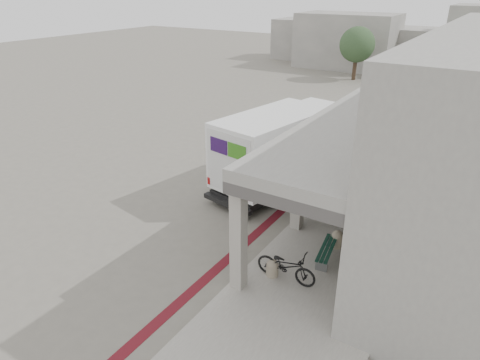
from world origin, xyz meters
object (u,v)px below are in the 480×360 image
Objects in this scene: fedex_truck at (286,145)px; bicycle_black at (286,266)px; utility_cabinet at (368,214)px; bench at (327,251)px.

fedex_truck is 4.36× the size of bicycle_black.
utility_cabinet is 4.52m from bicycle_black.
fedex_truck is 7.53× the size of utility_cabinet.
utility_cabinet is (0.51, 2.66, 0.26)m from bench.
bench is at bearing -103.56° from utility_cabinet.
bench is 2.72m from utility_cabinet.
utility_cabinet is at bearing 70.36° from bench.
bicycle_black is at bearing -52.81° from fedex_truck.
fedex_truck is 7.39m from bicycle_black.
utility_cabinet reaches higher than bicycle_black.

